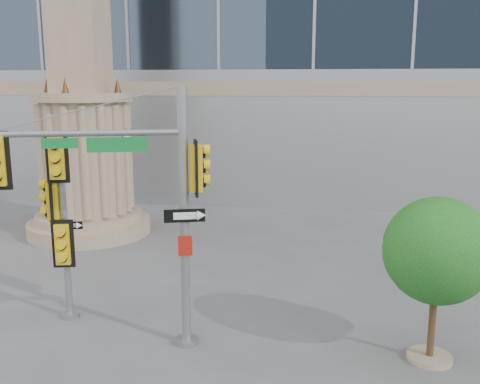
# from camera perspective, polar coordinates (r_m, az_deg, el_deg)

# --- Properties ---
(ground) EXTENTS (120.00, 120.00, 0.00)m
(ground) POSITION_cam_1_polar(r_m,az_deg,el_deg) (10.79, -4.53, -18.58)
(ground) COLOR #545456
(ground) RESTS_ON ground
(monument) EXTENTS (4.40, 4.40, 16.60)m
(monument) POSITION_cam_1_polar(r_m,az_deg,el_deg) (19.83, -16.55, 11.33)
(monument) COLOR gray
(monument) RESTS_ON ground
(main_signal_pole) EXTENTS (4.06, 1.51, 5.37)m
(main_signal_pole) POSITION_cam_1_polar(r_m,az_deg,el_deg) (10.73, -11.20, 0.11)
(main_signal_pole) COLOR slate
(main_signal_pole) RESTS_ON ground
(secondary_signal_pole) EXTENTS (0.81, 0.59, 4.43)m
(secondary_signal_pole) POSITION_cam_1_polar(r_m,az_deg,el_deg) (12.66, -18.66, -1.90)
(secondary_signal_pole) COLOR slate
(secondary_signal_pole) RESTS_ON ground
(street_tree) EXTENTS (2.12, 2.07, 3.31)m
(street_tree) POSITION_cam_1_polar(r_m,az_deg,el_deg) (10.99, 20.48, -6.32)
(street_tree) COLOR gray
(street_tree) RESTS_ON ground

